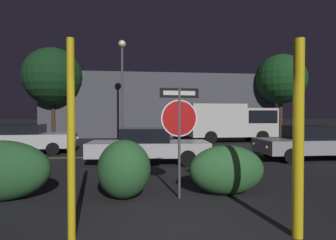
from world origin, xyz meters
The scene contains 16 objects.
ground_plane centered at (0.00, 0.00, 0.00)m, with size 260.00×260.00×0.00m, color black.
road_center_stripe centered at (0.00, 7.89, 0.00)m, with size 33.04×0.12×0.01m, color gold.
stop_sign centered at (0.19, 1.78, 1.79)m, with size 0.90×0.09×2.53m.
yellow_pole_left centered at (-1.73, -0.02, 1.52)m, with size 0.11×0.11×3.04m, color yellow.
yellow_pole_right centered at (1.72, -0.31, 1.53)m, with size 0.16×0.16×3.06m, color yellow.
hedge_bush_0 centered at (-3.77, 2.06, 0.67)m, with size 2.15×1.01×1.33m, color #285B2D.
hedge_bush_1 centered at (-1.05, 1.94, 0.66)m, with size 1.20×1.19×1.33m, color #285B2D.
hedge_bush_2 centered at (1.36, 1.96, 0.58)m, with size 1.81×0.99×1.17m, color #2D6633.
passing_car_1 centered at (-6.32, 9.54, 0.73)m, with size 4.93×2.36×1.44m.
passing_car_2 centered at (-0.36, 6.29, 0.69)m, with size 4.85×2.04×1.37m.
passing_car_3 centered at (6.45, 6.37, 0.71)m, with size 4.20×1.98×1.43m.
delivery_truck centered at (5.93, 14.02, 1.50)m, with size 6.04×2.59×2.67m.
street_lamp centered at (-1.83, 13.88, 4.78)m, with size 0.51×0.51×6.95m.
tree_0 centered at (11.44, 17.31, 4.98)m, with size 4.26×4.26×7.12m.
tree_1 centered at (-7.57, 17.90, 4.97)m, with size 4.61×4.61×7.29m.
building_backdrop centered at (1.22, 20.22, 2.76)m, with size 20.06×4.67×5.52m, color #4C4C56.
Camera 1 is at (-0.72, -4.07, 1.89)m, focal length 28.00 mm.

